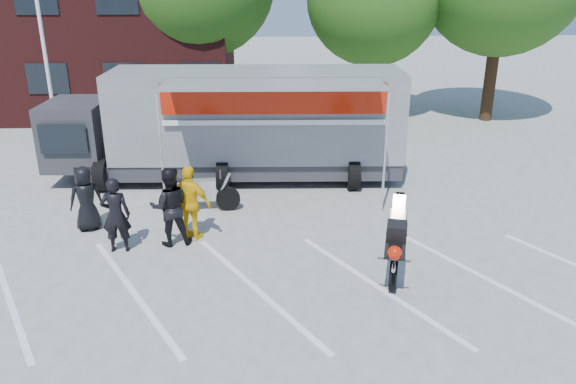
{
  "coord_description": "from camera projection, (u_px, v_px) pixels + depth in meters",
  "views": [
    {
      "loc": [
        0.35,
        -8.66,
        5.79
      ],
      "look_at": [
        0.93,
        2.93,
        1.3
      ],
      "focal_mm": 35.0,
      "sensor_mm": 36.0,
      "label": 1
    }
  ],
  "objects": [
    {
      "name": "spectator_leather_b",
      "position": [
        116.0,
        215.0,
        12.33
      ],
      "size": [
        0.65,
        0.45,
        1.74
      ],
      "primitive_type": "imported",
      "rotation": [
        0.0,
        0.0,
        3.19
      ],
      "color": "black",
      "rests_on": "ground"
    },
    {
      "name": "office_building",
      "position": [
        28.0,
        30.0,
        25.18
      ],
      "size": [
        18.0,
        8.0,
        7.0
      ],
      "primitive_type": "cube",
      "color": "#431615",
      "rests_on": "ground"
    },
    {
      "name": "parking_bay_lines",
      "position": [
        246.0,
        289.0,
        11.07
      ],
      "size": [
        18.09,
        13.33,
        0.01
      ],
      "primitive_type": "cube",
      "rotation": [
        0.0,
        0.0,
        0.52
      ],
      "color": "white",
      "rests_on": "ground"
    },
    {
      "name": "flagpole",
      "position": [
        45.0,
        1.0,
        17.34
      ],
      "size": [
        1.61,
        0.12,
        8.0
      ],
      "color": "white",
      "rests_on": "ground"
    },
    {
      "name": "spectator_hivis",
      "position": [
        191.0,
        203.0,
        12.9
      ],
      "size": [
        1.14,
        0.81,
        1.79
      ],
      "primitive_type": "imported",
      "rotation": [
        0.0,
        0.0,
        2.74
      ],
      "color": "yellow",
      "rests_on": "ground"
    },
    {
      "name": "spectator_leather_a",
      "position": [
        86.0,
        199.0,
        13.43
      ],
      "size": [
        0.92,
        0.78,
        1.59
      ],
      "primitive_type": "imported",
      "rotation": [
        0.0,
        0.0,
        3.56
      ],
      "color": "black",
      "rests_on": "ground"
    },
    {
      "name": "transporter_truck",
      "position": [
        242.0,
        178.0,
        17.16
      ],
      "size": [
        10.43,
        5.29,
        3.27
      ],
      "primitive_type": null,
      "rotation": [
        0.0,
        0.0,
        -0.03
      ],
      "color": "gray",
      "rests_on": "ground"
    },
    {
      "name": "stunt_bike_rider",
      "position": [
        394.0,
        274.0,
        11.64
      ],
      "size": [
        1.21,
        1.82,
        1.97
      ],
      "primitive_type": null,
      "rotation": [
        0.0,
        0.0,
        -0.27
      ],
      "color": "black",
      "rests_on": "ground"
    },
    {
      "name": "parked_motorcycle",
      "position": [
        201.0,
        211.0,
        14.74
      ],
      "size": [
        2.19,
        0.87,
        1.13
      ],
      "primitive_type": null,
      "rotation": [
        0.0,
        0.0,
        1.64
      ],
      "color": "silver",
      "rests_on": "ground"
    },
    {
      "name": "ground",
      "position": [
        245.0,
        318.0,
        10.14
      ],
      "size": [
        100.0,
        100.0,
        0.0
      ],
      "primitive_type": "plane",
      "color": "#A7A7A2",
      "rests_on": "ground"
    },
    {
      "name": "spectator_leather_c",
      "position": [
        170.0,
        207.0,
        12.64
      ],
      "size": [
        1.01,
        0.86,
        1.85
      ],
      "primitive_type": "imported",
      "rotation": [
        0.0,
        0.0,
        3.33
      ],
      "color": "black",
      "rests_on": "ground"
    }
  ]
}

